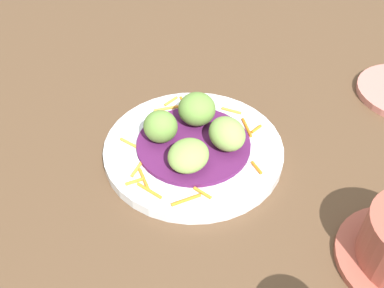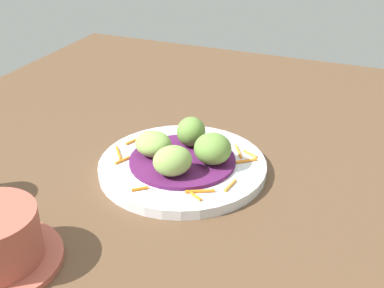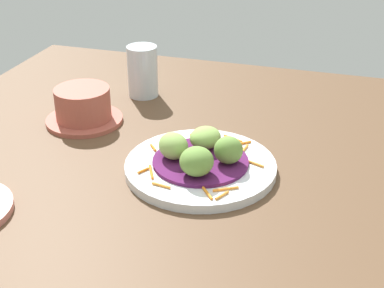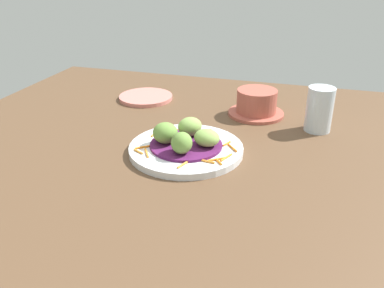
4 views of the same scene
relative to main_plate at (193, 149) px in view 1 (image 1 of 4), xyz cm
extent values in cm
cube|color=brown|center=(5.12, 0.63, -1.71)|extent=(110.00, 110.00, 2.00)
cylinder|color=silver|center=(0.00, 0.00, 0.00)|extent=(23.57, 23.57, 1.41)
cylinder|color=#51194C|center=(0.00, 0.00, 0.98)|extent=(14.91, 14.91, 0.55)
cylinder|color=orange|center=(-9.09, 3.00, 0.91)|extent=(1.74, 3.50, 0.40)
cylinder|color=orange|center=(-7.53, 4.23, 0.91)|extent=(3.15, 2.45, 0.40)
cylinder|color=orange|center=(-7.85, -3.12, 0.91)|extent=(1.37, 2.41, 0.40)
cylinder|color=orange|center=(6.42, 5.62, 0.91)|extent=(2.25, 3.46, 0.40)
cylinder|color=orange|center=(8.24, -3.49, 0.91)|extent=(0.84, 2.94, 0.40)
cylinder|color=orange|center=(-2.17, -8.63, 0.91)|extent=(1.92, 1.69, 0.40)
cylinder|color=orange|center=(-8.13, 5.16, 0.91)|extent=(1.78, 2.10, 0.40)
cylinder|color=orange|center=(5.15, -6.22, 0.91)|extent=(3.57, 2.06, 0.40)
cylinder|color=orange|center=(8.26, 3.42, 0.91)|extent=(2.73, 2.29, 0.40)
cylinder|color=orange|center=(8.22, 5.53, 0.91)|extent=(2.48, 1.54, 0.40)
cylinder|color=orange|center=(5.60, -7.51, 0.91)|extent=(1.91, 1.34, 0.40)
cylinder|color=orange|center=(-1.96, 8.09, 0.91)|extent=(1.52, 3.17, 0.40)
cylinder|color=orange|center=(-5.63, 5.57, 0.91)|extent=(3.71, 0.91, 0.40)
cylinder|color=orange|center=(-9.36, -1.53, 0.91)|extent=(2.62, 3.12, 0.40)
ellipsoid|color=olive|center=(-0.46, 4.25, 3.41)|extent=(4.72, 4.92, 4.30)
ellipsoid|color=#84A851|center=(-4.25, -0.46, 2.95)|extent=(6.66, 6.33, 3.38)
ellipsoid|color=#84A851|center=(0.46, -4.25, 3.27)|extent=(6.84, 6.80, 4.02)
ellipsoid|color=olive|center=(4.25, 0.46, 3.41)|extent=(5.98, 5.90, 4.29)
camera|label=1|loc=(-40.58, -10.34, 39.43)|focal=40.73mm
camera|label=2|loc=(24.59, -55.72, 36.16)|focal=46.95mm
camera|label=3|loc=(71.31, 20.55, 43.37)|focal=51.69mm
camera|label=4|loc=(-22.63, 71.36, 36.91)|focal=37.81mm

